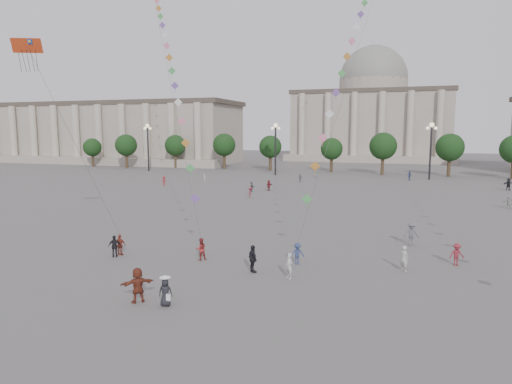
% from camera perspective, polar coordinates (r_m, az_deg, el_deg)
% --- Properties ---
extents(ground, '(360.00, 360.00, 0.00)m').
position_cam_1_polar(ground, '(25.24, -8.07, -13.87)').
color(ground, '#5C5957').
rests_on(ground, ground).
extents(hall_west, '(84.00, 26.22, 17.20)m').
position_cam_1_polar(hall_west, '(143.21, -18.72, 7.02)').
color(hall_west, '#A39688').
rests_on(hall_west, ground).
extents(hall_central, '(48.30, 34.30, 35.50)m').
position_cam_1_polar(hall_central, '(150.67, 14.27, 9.41)').
color(hall_central, '#A39688').
rests_on(hall_central, ground).
extents(tree_row, '(137.12, 5.12, 8.00)m').
position_cam_1_polar(tree_row, '(99.63, 12.08, 5.36)').
color(tree_row, '#352A1A').
rests_on(tree_row, ground).
extents(lamp_post_far_west, '(2.00, 0.90, 10.65)m').
position_cam_1_polar(lamp_post_far_west, '(106.60, -13.38, 6.52)').
color(lamp_post_far_west, '#262628').
rests_on(lamp_post_far_west, ground).
extents(lamp_post_mid_west, '(2.00, 0.90, 10.65)m').
position_cam_1_polar(lamp_post_mid_west, '(94.52, 2.45, 6.59)').
color(lamp_post_mid_west, '#262628').
rests_on(lamp_post_mid_west, ground).
extents(lamp_post_mid_east, '(2.00, 0.90, 10.65)m').
position_cam_1_polar(lamp_post_mid_east, '(91.14, 21.04, 6.04)').
color(lamp_post_mid_east, '#262628').
rests_on(lamp_post_mid_east, ground).
extents(person_crowd_0, '(1.00, 0.97, 1.68)m').
position_cam_1_polar(person_crowd_0, '(89.18, 18.64, 1.93)').
color(person_crowd_0, navy).
rests_on(person_crowd_0, ground).
extents(person_crowd_2, '(1.09, 1.22, 1.65)m').
position_cam_1_polar(person_crowd_2, '(77.63, -11.42, 1.36)').
color(person_crowd_2, '#9F2B2D').
rests_on(person_crowd_2, ground).
extents(person_crowd_4, '(1.06, 1.53, 1.59)m').
position_cam_1_polar(person_crowd_4, '(90.68, 7.47, 2.33)').
color(person_crowd_4, silver).
rests_on(person_crowd_4, ground).
extents(person_crowd_6, '(1.37, 0.99, 1.90)m').
position_cam_1_polar(person_crowd_6, '(39.01, 18.87, -4.98)').
color(person_crowd_6, '#595A5E').
rests_on(person_crowd_6, ground).
extents(person_crowd_7, '(1.47, 0.48, 1.58)m').
position_cam_1_polar(person_crowd_7, '(61.84, 29.07, -1.11)').
color(person_crowd_7, '#B5B5B0').
rests_on(person_crowd_7, ground).
extents(person_crowd_8, '(1.14, 0.87, 1.56)m').
position_cam_1_polar(person_crowd_8, '(34.51, 23.79, -7.16)').
color(person_crowd_8, maroon).
rests_on(person_crowd_8, ground).
extents(person_crowd_9, '(1.85, 1.14, 1.90)m').
position_cam_1_polar(person_crowd_9, '(80.63, 29.02, 0.86)').
color(person_crowd_9, black).
rests_on(person_crowd_9, ground).
extents(person_crowd_10, '(0.44, 0.62, 1.59)m').
position_cam_1_polar(person_crowd_10, '(81.15, -6.43, 1.72)').
color(person_crowd_10, beige).
rests_on(person_crowd_10, ground).
extents(person_crowd_12, '(1.21, 1.39, 1.52)m').
position_cam_1_polar(person_crowd_12, '(69.11, -0.54, 0.68)').
color(person_crowd_12, slate).
rests_on(person_crowd_12, ground).
extents(person_crowd_13, '(0.74, 0.72, 1.71)m').
position_cam_1_polar(person_crowd_13, '(31.96, 18.03, -7.90)').
color(person_crowd_13, '#B9BAB5').
rests_on(person_crowd_13, ground).
extents(person_crowd_16, '(0.93, 0.51, 1.51)m').
position_cam_1_polar(person_crowd_16, '(81.97, 5.53, 1.76)').
color(person_crowd_16, slate).
rests_on(person_crowd_16, ground).
extents(person_crowd_17, '(0.79, 1.07, 1.48)m').
position_cam_1_polar(person_crowd_17, '(62.67, -0.70, -0.06)').
color(person_crowd_17, maroon).
rests_on(person_crowd_17, ground).
extents(person_crowd_19, '(0.70, 0.66, 1.61)m').
position_cam_1_polar(person_crowd_19, '(29.04, 4.16, -9.21)').
color(person_crowd_19, beige).
rests_on(person_crowd_19, ground).
extents(person_crowd_21, '(0.94, 1.56, 1.61)m').
position_cam_1_polar(person_crowd_21, '(70.26, 1.62, 0.84)').
color(person_crowd_21, maroon).
rests_on(person_crowd_21, ground).
extents(tourist_0, '(0.93, 0.40, 1.58)m').
position_cam_1_polar(tourist_0, '(35.62, -16.62, -6.34)').
color(tourist_0, maroon).
rests_on(tourist_0, ground).
extents(tourist_1, '(1.06, 1.09, 1.84)m').
position_cam_1_polar(tourist_1, '(30.08, -0.40, -8.36)').
color(tourist_1, black).
rests_on(tourist_1, ground).
extents(tourist_2, '(1.70, 1.65, 1.94)m').
position_cam_1_polar(tourist_2, '(25.91, -14.57, -11.18)').
color(tourist_2, brown).
rests_on(tourist_2, ground).
extents(tourist_4, '(1.02, 0.80, 1.61)m').
position_cam_1_polar(tourist_4, '(35.22, -17.25, -6.50)').
color(tourist_4, black).
rests_on(tourist_4, ground).
extents(kite_flyer_0, '(0.98, 0.95, 1.60)m').
position_cam_1_polar(kite_flyer_0, '(33.19, -6.90, -7.09)').
color(kite_flyer_0, maroon).
rests_on(kite_flyer_0, ground).
extents(kite_flyer_1, '(1.13, 0.98, 1.52)m').
position_cam_1_polar(kite_flyer_1, '(32.04, 5.20, -7.67)').
color(kite_flyer_1, navy).
rests_on(kite_flyer_1, ground).
extents(hat_person, '(0.82, 0.63, 1.69)m').
position_cam_1_polar(hat_person, '(25.13, -11.26, -12.05)').
color(hat_person, black).
rests_on(hat_person, ground).
extents(dragon_kite, '(4.87, 1.35, 15.85)m').
position_cam_1_polar(dragon_kite, '(39.74, -26.56, 14.92)').
color(dragon_kite, '#B83513').
rests_on(dragon_kite, ground).
extents(kite_train_west, '(29.81, 42.70, 65.71)m').
position_cam_1_polar(kite_train_west, '(61.30, -11.84, 20.09)').
color(kite_train_west, '#3F3F3F').
rests_on(kite_train_west, ground).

